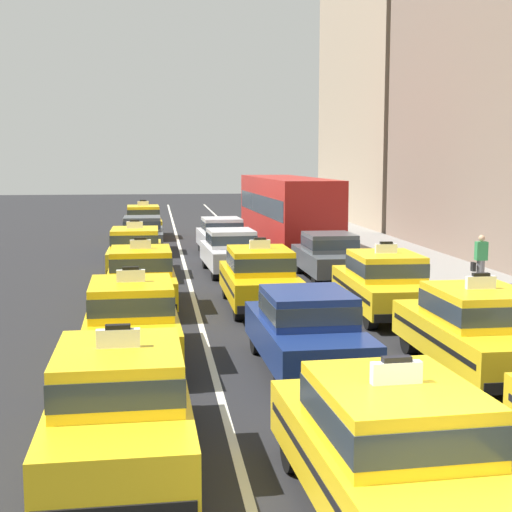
# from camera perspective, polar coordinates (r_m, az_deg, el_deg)

# --- Properties ---
(lane_stripe_left_center) EXTENTS (0.14, 80.00, 0.01)m
(lane_stripe_left_center) POSITION_cam_1_polar(r_m,az_deg,el_deg) (26.60, -5.33, -1.34)
(lane_stripe_left_center) COLOR silver
(lane_stripe_left_center) RESTS_ON ground
(lane_stripe_center_right) EXTENTS (0.14, 80.00, 0.01)m
(lane_stripe_center_right) POSITION_cam_1_polar(r_m,az_deg,el_deg) (26.92, 1.49, -1.21)
(lane_stripe_center_right) COLOR silver
(lane_stripe_center_right) RESTS_ON ground
(sidewalk_curb) EXTENTS (4.00, 90.00, 0.15)m
(sidewalk_curb) POSITION_cam_1_polar(r_m,az_deg,el_deg) (23.77, 16.93, -2.52)
(sidewalk_curb) COLOR gray
(sidewalk_curb) RESTS_ON ground
(taxi_left_nearest) EXTENTS (1.89, 4.59, 1.96)m
(taxi_left_nearest) POSITION_cam_1_polar(r_m,az_deg,el_deg) (10.12, -10.39, -11.05)
(taxi_left_nearest) COLOR black
(taxi_left_nearest) RESTS_ON ground
(taxi_left_second) EXTENTS (1.94, 4.61, 1.96)m
(taxi_left_second) POSITION_cam_1_polar(r_m,az_deg,el_deg) (15.12, -9.51, -4.82)
(taxi_left_second) COLOR black
(taxi_left_second) RESTS_ON ground
(taxi_left_third) EXTENTS (1.91, 4.60, 1.96)m
(taxi_left_third) POSITION_cam_1_polar(r_m,az_deg,el_deg) (20.49, -8.81, -1.57)
(taxi_left_third) COLOR black
(taxi_left_third) RESTS_ON ground
(taxi_left_fourth) EXTENTS (1.82, 4.56, 1.96)m
(taxi_left_fourth) POSITION_cam_1_polar(r_m,az_deg,el_deg) (26.36, -9.25, 0.43)
(taxi_left_fourth) COLOR black
(taxi_left_fourth) RESTS_ON ground
(sedan_left_fifth) EXTENTS (1.76, 4.30, 1.58)m
(sedan_left_fifth) POSITION_cam_1_polar(r_m,az_deg,el_deg) (32.64, -8.71, 1.73)
(sedan_left_fifth) COLOR black
(sedan_left_fifth) RESTS_ON ground
(taxi_left_sixth) EXTENTS (1.93, 4.61, 1.96)m
(taxi_left_sixth) POSITION_cam_1_polar(r_m,az_deg,el_deg) (38.84, -8.64, 2.69)
(taxi_left_sixth) COLOR black
(taxi_left_sixth) RESTS_ON ground
(taxi_center_nearest) EXTENTS (2.01, 4.63, 1.96)m
(taxi_center_nearest) POSITION_cam_1_polar(r_m,az_deg,el_deg) (8.64, 10.31, -14.35)
(taxi_center_nearest) COLOR black
(taxi_center_nearest) RESTS_ON ground
(sedan_center_second) EXTENTS (1.86, 4.34, 1.58)m
(sedan_center_second) POSITION_cam_1_polar(r_m,az_deg,el_deg) (14.32, 3.90, -5.55)
(sedan_center_second) COLOR black
(sedan_center_second) RESTS_ON ground
(taxi_center_third) EXTENTS (1.83, 4.56, 1.96)m
(taxi_center_third) POSITION_cam_1_polar(r_m,az_deg,el_deg) (20.26, 0.26, -1.59)
(taxi_center_third) COLOR black
(taxi_center_third) RESTS_ON ground
(sedan_center_fourth) EXTENTS (1.94, 4.37, 1.58)m
(sedan_center_fourth) POSITION_cam_1_polar(r_m,az_deg,el_deg) (26.39, -1.96, 0.47)
(sedan_center_fourth) COLOR black
(sedan_center_fourth) RESTS_ON ground
(sedan_center_fifth) EXTENTS (1.94, 4.37, 1.58)m
(sedan_center_fifth) POSITION_cam_1_polar(r_m,az_deg,el_deg) (31.58, -2.66, 1.62)
(sedan_center_fifth) COLOR black
(sedan_center_fifth) RESTS_ON ground
(taxi_right_second) EXTENTS (1.83, 4.57, 1.96)m
(taxi_right_second) POSITION_cam_1_polar(r_m,az_deg,el_deg) (14.74, 16.56, -5.35)
(taxi_right_second) COLOR black
(taxi_right_second) RESTS_ON ground
(taxi_right_third) EXTENTS (1.94, 4.61, 1.96)m
(taxi_right_third) POSITION_cam_1_polar(r_m,az_deg,el_deg) (19.57, 9.81, -2.02)
(taxi_right_third) COLOR black
(taxi_right_third) RESTS_ON ground
(sedan_right_fourth) EXTENTS (1.79, 4.31, 1.58)m
(sedan_right_fourth) POSITION_cam_1_polar(r_m,az_deg,el_deg) (25.23, 5.60, 0.11)
(sedan_right_fourth) COLOR black
(sedan_right_fourth) RESTS_ON ground
(bus_right_fifth) EXTENTS (2.88, 11.28, 3.22)m
(bus_right_fifth) POSITION_cam_1_polar(r_m,az_deg,el_deg) (33.97, 2.35, 3.68)
(bus_right_fifth) COLOR black
(bus_right_fifth) RESTS_ON ground
(pedestrian_by_storefront) EXTENTS (0.47, 0.24, 1.58)m
(pedestrian_by_storefront) POSITION_cam_1_polar(r_m,az_deg,el_deg) (24.07, 16.84, -0.32)
(pedestrian_by_storefront) COLOR slate
(pedestrian_by_storefront) RESTS_ON sidewalk_curb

